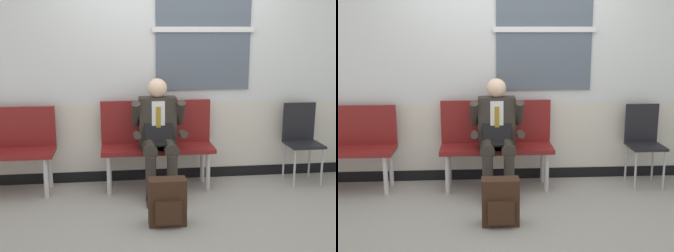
{
  "view_description": "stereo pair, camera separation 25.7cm",
  "coord_description": "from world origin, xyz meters",
  "views": [
    {
      "loc": [
        -0.63,
        -4.19,
        1.73
      ],
      "look_at": [
        -0.09,
        0.22,
        0.75
      ],
      "focal_mm": 46.56,
      "sensor_mm": 36.0,
      "label": 1
    },
    {
      "loc": [
        -0.37,
        -4.21,
        1.73
      ],
      "look_at": [
        -0.09,
        0.22,
        0.75
      ],
      "focal_mm": 46.56,
      "sensor_mm": 36.0,
      "label": 2
    }
  ],
  "objects": [
    {
      "name": "ground_plane",
      "position": [
        0.0,
        0.0,
        0.0
      ],
      "size": [
        18.0,
        18.0,
        0.0
      ],
      "primitive_type": "plane",
      "color": "gray"
    },
    {
      "name": "station_wall",
      "position": [
        0.01,
        0.77,
        1.33
      ],
      "size": [
        5.24,
        0.17,
        2.67
      ],
      "color": "silver",
      "rests_on": "ground"
    },
    {
      "name": "bench_with_person",
      "position": [
        -0.18,
        0.5,
        0.55
      ],
      "size": [
        1.23,
        0.42,
        0.96
      ],
      "color": "maroon",
      "rests_on": "ground"
    },
    {
      "name": "bench_empty",
      "position": [
        -1.87,
        0.5,
        0.54
      ],
      "size": [
        1.14,
        0.42,
        0.92
      ],
      "color": "maroon",
      "rests_on": "ground"
    },
    {
      "name": "person_seated",
      "position": [
        -0.18,
        0.3,
        0.65
      ],
      "size": [
        0.57,
        0.7,
        1.23
      ],
      "color": "#2D2823",
      "rests_on": "ground"
    },
    {
      "name": "backpack",
      "position": [
        -0.19,
        -0.54,
        0.21
      ],
      "size": [
        0.34,
        0.21,
        0.43
      ],
      "color": "#331E14",
      "rests_on": "ground"
    },
    {
      "name": "folding_chair",
      "position": [
        1.5,
        0.48,
        0.55
      ],
      "size": [
        0.38,
        0.38,
        0.91
      ],
      "color": "black",
      "rests_on": "ground"
    }
  ]
}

